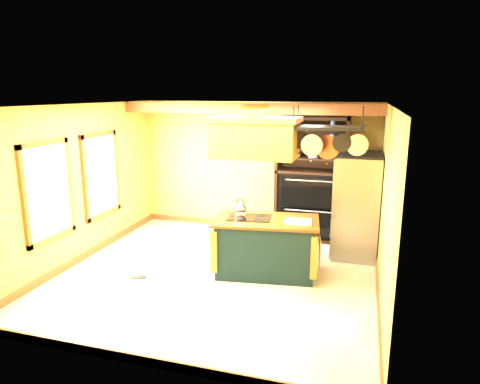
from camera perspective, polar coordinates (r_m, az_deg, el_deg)
The scene contains 15 objects.
floor at distance 7.10m, azimuth -2.98°, elevation -10.85°, with size 5.00×5.00×0.00m, color beige.
ceiling at distance 6.49m, azimuth -3.27°, elevation 11.48°, with size 5.00×5.00×0.00m, color white.
wall_back at distance 9.01m, azimuth 2.17°, elevation 3.36°, with size 5.00×0.02×2.70m, color gold.
wall_front at distance 4.49m, azimuth -13.86°, elevation -7.34°, with size 5.00×0.02×2.70m, color gold.
wall_left at distance 7.84m, azimuth -20.62°, elevation 1.02°, with size 0.02×5.00×2.70m, color gold.
wall_right at distance 6.31m, azimuth 18.83°, elevation -1.67°, with size 0.02×5.00×2.70m, color gold.
ceiling_beam at distance 8.11m, azimuth 0.83°, elevation 11.08°, with size 5.00×0.15×0.20m, color brown.
window_near at distance 7.21m, azimuth -24.20°, elevation 0.07°, with size 0.06×1.06×1.56m.
window_far at distance 8.29m, azimuth -17.99°, elevation 2.20°, with size 0.06×1.06×1.56m.
kitchen_island at distance 6.96m, azimuth 3.44°, elevation -7.21°, with size 1.76×1.12×1.11m.
range_hood at distance 6.60m, azimuth 1.97°, elevation 7.49°, with size 1.37×0.77×0.80m.
pot_rack at distance 6.42m, azimuth 11.67°, elevation 7.47°, with size 1.14×0.53×0.79m.
refrigerator at distance 7.88m, azimuth 15.20°, elevation -2.01°, with size 0.79×0.93×1.82m.
hutch at distance 8.63m, azimuth 9.46°, elevation -0.10°, with size 1.38×0.62×2.44m.
floor_register at distance 7.15m, azimuth -13.51°, elevation -11.01°, with size 0.28×0.12×0.01m, color black.
Camera 1 is at (2.17, -6.11, 2.90)m, focal length 32.00 mm.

